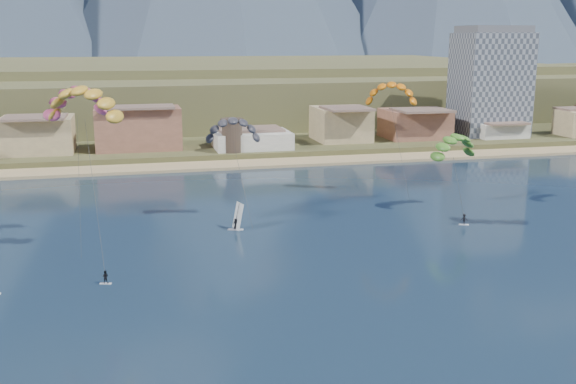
{
  "coord_description": "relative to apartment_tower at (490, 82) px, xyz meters",
  "views": [
    {
      "loc": [
        -21.06,
        -55.81,
        30.69
      ],
      "look_at": [
        0.0,
        32.0,
        10.0
      ],
      "focal_mm": 42.2,
      "sensor_mm": 36.0,
      "label": 1
    }
  ],
  "objects": [
    {
      "name": "distant_kite_dark",
      "position": [
        -88.66,
        -71.41,
        -1.67
      ],
      "size": [
        9.96,
        6.31,
        19.26
      ],
      "color": "#262626",
      "rests_on": "ground"
    },
    {
      "name": "kitesurfer_green",
      "position": [
        -49.06,
        -74.0,
        -5.61
      ],
      "size": [
        11.03,
        14.9,
        16.32
      ],
      "color": "silver",
      "rests_on": "ground"
    },
    {
      "name": "distant_kite_orange",
      "position": [
        -55.32,
        -59.02,
        2.88
      ],
      "size": [
        11.2,
        7.91,
        23.76
      ],
      "color": "#262626",
      "rests_on": "ground"
    },
    {
      "name": "foothills",
      "position": [
        -62.61,
        104.47,
        -8.74
      ],
      "size": [
        940.0,
        210.0,
        18.0
      ],
      "color": "brown",
      "rests_on": "ground"
    },
    {
      "name": "kitesurfer_yellow",
      "position": [
        -111.71,
        -85.23,
        4.53
      ],
      "size": [
        12.35,
        19.17,
        26.57
      ],
      "color": "silver",
      "rests_on": "ground"
    },
    {
      "name": "beach",
      "position": [
        -85.0,
        -22.0,
        -17.57
      ],
      "size": [
        2200.0,
        12.0,
        0.9
      ],
      "color": "tan",
      "rests_on": "ground"
    },
    {
      "name": "land",
      "position": [
        -85.0,
        432.0,
        -17.82
      ],
      "size": [
        2200.0,
        900.0,
        4.0
      ],
      "color": "brown",
      "rests_on": "ground"
    },
    {
      "name": "ground",
      "position": [
        -85.0,
        -128.0,
        -17.82
      ],
      "size": [
        2400.0,
        2400.0,
        0.0
      ],
      "primitive_type": "plane",
      "color": "#0D2032",
      "rests_on": "ground"
    },
    {
      "name": "distant_kite_pink",
      "position": [
        -113.0,
        -80.62,
        4.45
      ],
      "size": [
        10.58,
        10.03,
        25.29
      ],
      "color": "#262626",
      "rests_on": "ground"
    },
    {
      "name": "town",
      "position": [
        -125.0,
        -6.0,
        -9.82
      ],
      "size": [
        400.0,
        24.0,
        12.0
      ],
      "color": "silver",
      "rests_on": "ground"
    },
    {
      "name": "apartment_tower",
      "position": [
        0.0,
        0.0,
        0.0
      ],
      "size": [
        20.0,
        16.0,
        32.0
      ],
      "color": "gray",
      "rests_on": "ground"
    },
    {
      "name": "windsurfer",
      "position": [
        -89.43,
        -78.52,
        -16.4
      ],
      "size": [
        2.65,
        2.87,
        4.45
      ],
      "color": "silver",
      "rests_on": "ground"
    },
    {
      "name": "watchtower",
      "position": [
        -80.0,
        -14.0,
        -11.45
      ],
      "size": [
        5.82,
        5.82,
        8.6
      ],
      "color": "#47382D",
      "rests_on": "ground"
    }
  ]
}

